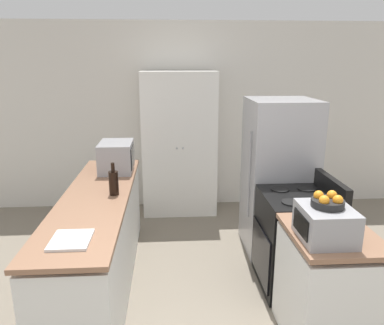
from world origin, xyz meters
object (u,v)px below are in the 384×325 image
Objects in this scene: microwave at (117,157)px; refrigerator at (278,177)px; stove at (296,240)px; toaster_oven at (325,224)px; wine_bottle at (114,182)px; pantry_cabinet at (179,144)px; fruit_bowl at (328,201)px.

refrigerator is at bearing -5.28° from microwave.
stove is at bearing -27.73° from microwave.
stove is 0.63× the size of refrigerator.
toaster_oven is (-0.12, -0.84, 0.56)m from stove.
refrigerator is 5.65× the size of wine_bottle.
pantry_cabinet is at bearing 53.83° from microwave.
pantry_cabinet reaches higher than fruit_bowl.
microwave reaches higher than wine_bottle.
toaster_oven reaches higher than stove.
refrigerator is 1.79m from microwave.
stove is 1.10m from fruit_bowl.
wine_bottle reaches higher than stove.
stove is 1.77m from wine_bottle.
pantry_cabinet is at bearing 118.31° from stove.
refrigerator is 1.61m from toaster_oven.
microwave is at bearing 132.62° from toaster_oven.
toaster_oven is at bearing -95.39° from refrigerator.
wine_bottle is (-1.70, -0.61, 0.17)m from refrigerator.
refrigerator reaches higher than stove.
microwave is 2.21× the size of fruit_bowl.
wine_bottle is (0.07, -0.77, -0.04)m from microwave.
pantry_cabinet reaches higher than microwave.
toaster_oven is at bearing -71.85° from pantry_cabinet.
fruit_bowl is (-0.12, -0.83, 0.71)m from stove.
pantry_cabinet is at bearing 108.38° from fruit_bowl.
fruit_bowl is at bearing 63.36° from toaster_oven.
wine_bottle is (-1.67, 0.14, 0.56)m from stove.
microwave reaches higher than toaster_oven.
wine_bottle is at bearing -110.24° from pantry_cabinet.
pantry_cabinet is 1.15× the size of refrigerator.
fruit_bowl is (0.91, -2.73, 0.20)m from pantry_cabinet.
fruit_bowl reaches higher than microwave.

